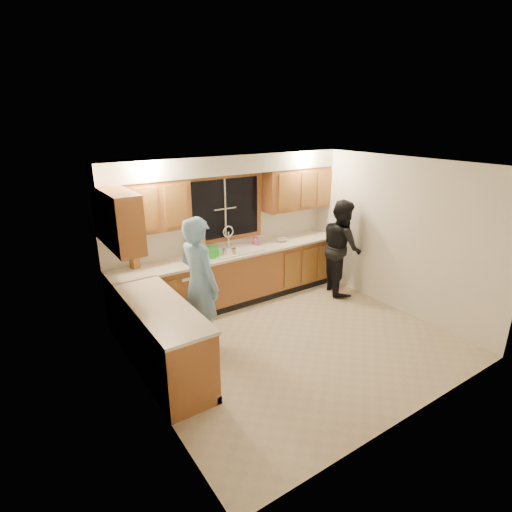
{
  "coord_description": "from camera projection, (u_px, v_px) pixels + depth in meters",
  "views": [
    {
      "loc": [
        -3.23,
        -3.89,
        3.07
      ],
      "look_at": [
        -0.2,
        0.65,
        1.15
      ],
      "focal_mm": 28.0,
      "sensor_mm": 36.0,
      "label": 1
    }
  ],
  "objects": [
    {
      "name": "soffit",
      "position": [
        229.0,
        164.0,
        6.34
      ],
      "size": [
        4.2,
        0.35,
        0.3
      ],
      "primitive_type": "cube",
      "color": "silver",
      "rests_on": "wall_back"
    },
    {
      "name": "bowl",
      "position": [
        282.0,
        240.0,
        7.25
      ],
      "size": [
        0.24,
        0.24,
        0.05
      ],
      "primitive_type": "imported",
      "rotation": [
        0.0,
        0.0,
        -0.2
      ],
      "color": "silver",
      "rests_on": "countertop_back"
    },
    {
      "name": "base_cabinets_left",
      "position": [
        162.0,
        341.0,
        4.95
      ],
      "size": [
        0.6,
        1.9,
        0.88
      ],
      "primitive_type": "cube",
      "color": "#A05C2E",
      "rests_on": "ground"
    },
    {
      "name": "wall_back",
      "position": [
        225.0,
        228.0,
        6.84
      ],
      "size": [
        4.2,
        0.0,
        4.2
      ],
      "primitive_type": "plane",
      "rotation": [
        1.57,
        0.0,
        0.0
      ],
      "color": "white",
      "rests_on": "ground"
    },
    {
      "name": "dishwasher",
      "position": [
        190.0,
        291.0,
        6.43
      ],
      "size": [
        0.6,
        0.56,
        0.82
      ],
      "primitive_type": "cube",
      "color": "silver",
      "rests_on": "floor"
    },
    {
      "name": "soap_bottle",
      "position": [
        256.0,
        240.0,
        7.01
      ],
      "size": [
        0.12,
        0.12,
        0.2
      ],
      "primitive_type": "imported",
      "rotation": [
        0.0,
        0.0,
        -0.42
      ],
      "color": "#E55793",
      "rests_on": "countertop_back"
    },
    {
      "name": "wall_right",
      "position": [
        396.0,
        235.0,
        6.45
      ],
      "size": [
        0.0,
        3.8,
        3.8
      ],
      "primitive_type": "plane",
      "rotation": [
        1.57,
        0.0,
        -1.57
      ],
      "color": "white",
      "rests_on": "ground"
    },
    {
      "name": "ceiling",
      "position": [
        298.0,
        165.0,
        4.93
      ],
      "size": [
        4.2,
        4.2,
        0.0
      ],
      "primitive_type": "plane",
      "rotation": [
        3.14,
        0.0,
        0.0
      ],
      "color": "white"
    },
    {
      "name": "wall_left",
      "position": [
        141.0,
        297.0,
        4.25
      ],
      "size": [
        0.0,
        3.8,
        3.8
      ],
      "primitive_type": "plane",
      "rotation": [
        1.57,
        0.0,
        1.57
      ],
      "color": "white",
      "rests_on": "ground"
    },
    {
      "name": "can_left",
      "position": [
        225.0,
        252.0,
        6.48
      ],
      "size": [
        0.07,
        0.07,
        0.12
      ],
      "primitive_type": "cylinder",
      "rotation": [
        0.0,
        0.0,
        0.12
      ],
      "color": "beige",
      "rests_on": "countertop_back"
    },
    {
      "name": "window_frame",
      "position": [
        225.0,
        209.0,
        6.71
      ],
      "size": [
        1.44,
        0.03,
        1.14
      ],
      "color": "black",
      "rests_on": "wall_back"
    },
    {
      "name": "dish_crate",
      "position": [
        210.0,
        252.0,
        6.45
      ],
      "size": [
        0.38,
        0.37,
        0.14
      ],
      "primitive_type": "cube",
      "rotation": [
        0.0,
        0.0,
        -0.43
      ],
      "color": "#259127",
      "rests_on": "countertop_back"
    },
    {
      "name": "knife_block",
      "position": [
        135.0,
        261.0,
        5.94
      ],
      "size": [
        0.15,
        0.14,
        0.21
      ],
      "primitive_type": "cube",
      "rotation": [
        0.0,
        0.0,
        0.41
      ],
      "color": "#A0682C",
      "rests_on": "countertop_back"
    },
    {
      "name": "cutting_board",
      "position": [
        196.0,
        243.0,
        6.47
      ],
      "size": [
        0.32,
        0.19,
        0.4
      ],
      "primitive_type": "cube",
      "rotation": [
        -0.21,
        0.0,
        -0.29
      ],
      "color": "tan",
      "rests_on": "countertop_back"
    },
    {
      "name": "upper_cabinets_return",
      "position": [
        121.0,
        221.0,
        5.02
      ],
      "size": [
        0.33,
        0.9,
        0.75
      ],
      "primitive_type": "cube",
      "color": "#A05C2E",
      "rests_on": "wall_left"
    },
    {
      "name": "base_cabinets_back",
      "position": [
        235.0,
        278.0,
        6.87
      ],
      "size": [
        4.2,
        0.6,
        0.88
      ],
      "primitive_type": "cube",
      "color": "#A05C2E",
      "rests_on": "ground"
    },
    {
      "name": "countertop_left",
      "position": [
        160.0,
        307.0,
        4.8
      ],
      "size": [
        0.63,
        1.9,
        0.04
      ],
      "primitive_type": "cube",
      "color": "#EDDFC8",
      "rests_on": "base_cabinets_left"
    },
    {
      "name": "floor",
      "position": [
        292.0,
        341.0,
        5.76
      ],
      "size": [
        4.2,
        4.2,
        0.0
      ],
      "primitive_type": "plane",
      "color": "beige",
      "rests_on": "ground"
    },
    {
      "name": "countertop_back",
      "position": [
        235.0,
        253.0,
        6.71
      ],
      "size": [
        4.2,
        0.63,
        0.04
      ],
      "primitive_type": "cube",
      "color": "#EDDFC8",
      "rests_on": "base_cabinets_back"
    },
    {
      "name": "sink",
      "position": [
        234.0,
        254.0,
        6.73
      ],
      "size": [
        0.86,
        0.52,
        0.57
      ],
      "color": "white",
      "rests_on": "countertop_back"
    },
    {
      "name": "man",
      "position": [
        200.0,
        285.0,
        5.32
      ],
      "size": [
        0.57,
        0.76,
        1.88
      ],
      "primitive_type": "imported",
      "rotation": [
        0.0,
        0.0,
        1.75
      ],
      "color": "#7DB4EC",
      "rests_on": "floor"
    },
    {
      "name": "woman",
      "position": [
        341.0,
        247.0,
        7.15
      ],
      "size": [
        0.93,
        1.02,
        1.71
      ],
      "primitive_type": "imported",
      "rotation": [
        0.0,
        0.0,
        1.15
      ],
      "color": "black",
      "rests_on": "floor"
    },
    {
      "name": "can_right",
      "position": [
        234.0,
        252.0,
        6.48
      ],
      "size": [
        0.09,
        0.09,
        0.13
      ],
      "primitive_type": "cylinder",
      "rotation": [
        0.0,
        0.0,
        0.31
      ],
      "color": "beige",
      "rests_on": "countertop_back"
    },
    {
      "name": "upper_cabinets_right",
      "position": [
        297.0,
        188.0,
        7.26
      ],
      "size": [
        1.35,
        0.33,
        0.75
      ],
      "primitive_type": "cube",
      "color": "#A05C2E",
      "rests_on": "wall_back"
    },
    {
      "name": "upper_cabinets_left",
      "position": [
        144.0,
        207.0,
        5.77
      ],
      "size": [
        1.35,
        0.33,
        0.75
      ],
      "primitive_type": "cube",
      "color": "#A05C2E",
      "rests_on": "wall_back"
    },
    {
      "name": "stove",
      "position": [
        181.0,
        362.0,
        4.5
      ],
      "size": [
        0.58,
        0.75,
        0.9
      ],
      "primitive_type": "cube",
      "color": "silver",
      "rests_on": "floor"
    }
  ]
}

